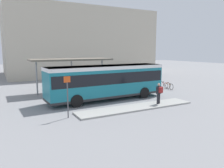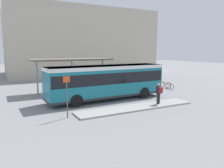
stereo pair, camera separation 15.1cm
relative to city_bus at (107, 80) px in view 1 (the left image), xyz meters
The scene contains 10 objects.
ground_plane 1.83m from the city_bus, behind, with size 120.00×120.00×0.00m, color gray.
curb_island 4.24m from the city_bus, 79.33° to the right, with size 9.85×1.80×0.12m.
city_bus is the anchor object (origin of this frame).
pedestrian_waiting 4.86m from the city_bus, 53.92° to the right, with size 0.45×0.50×1.71m.
bicycle_orange 8.98m from the city_bus, ahead, with size 0.48×1.68×0.72m.
bicycle_red 9.25m from the city_bus, 14.19° to the left, with size 0.48×1.74×0.76m.
station_shelter 5.70m from the city_bus, 107.01° to the left, with size 8.58×2.97×3.58m.
potted_planter_near_shelter 3.14m from the city_bus, 67.20° to the left, with size 0.93×0.93×1.45m.
platform_sign 6.02m from the city_bus, 142.26° to the right, with size 0.44×0.08×2.80m.
station_building 25.00m from the city_bus, 76.81° to the left, with size 26.21×15.77×11.74m.
Camera 1 is at (-8.80, -17.52, 4.49)m, focal length 35.00 mm.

